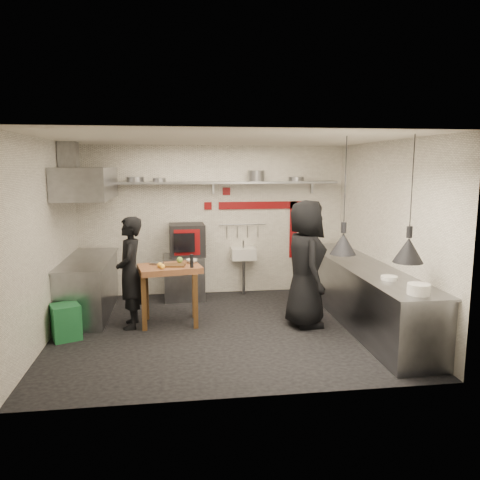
{
  "coord_description": "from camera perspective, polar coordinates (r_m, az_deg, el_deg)",
  "views": [
    {
      "loc": [
        -0.68,
        -6.68,
        2.44
      ],
      "look_at": [
        0.27,
        0.3,
        1.31
      ],
      "focal_mm": 35.0,
      "sensor_mm": 36.0,
      "label": 1
    }
  ],
  "objects": [
    {
      "name": "small_bowl_right",
      "position": [
        6.54,
        17.73,
        -4.42
      ],
      "size": [
        0.26,
        0.26,
        0.05
      ],
      "primitive_type": "cylinder",
      "rotation": [
        0.0,
        0.0,
        0.24
      ],
      "color": "silver",
      "rests_on": "counter_right_top"
    },
    {
      "name": "prep_table",
      "position": [
        7.33,
        -8.51,
        -6.62
      ],
      "size": [
        1.02,
        0.8,
        0.92
      ],
      "primitive_type": null,
      "rotation": [
        0.0,
        0.0,
        0.18
      ],
      "color": "brown",
      "rests_on": "floor"
    },
    {
      "name": "stock_pot",
      "position": [
        8.73,
        2.02,
        7.82
      ],
      "size": [
        0.3,
        0.3,
        0.2
      ],
      "primitive_type": "cylinder",
      "rotation": [
        0.0,
        0.0,
        -0.01
      ],
      "color": "slate",
      "rests_on": "back_shelf"
    },
    {
      "name": "counter_right",
      "position": [
        7.52,
        14.77,
        -6.5
      ],
      "size": [
        0.7,
        3.8,
        0.9
      ],
      "primitive_type": "cube",
      "color": "slate",
      "rests_on": "floor"
    },
    {
      "name": "pepper_mill",
      "position": [
        7.02,
        -5.91,
        -2.57
      ],
      "size": [
        0.06,
        0.06,
        0.2
      ],
      "primitive_type": "cylinder",
      "rotation": [
        0.0,
        0.0,
        -0.11
      ],
      "color": "black",
      "rests_on": "prep_table"
    },
    {
      "name": "counter_right_top",
      "position": [
        7.42,
        14.92,
        -3.04
      ],
      "size": [
        0.76,
        3.9,
        0.03
      ],
      "primitive_type": "cube",
      "color": "slate",
      "rests_on": "counter_right"
    },
    {
      "name": "extractor_hood",
      "position": [
        7.87,
        -18.23,
        6.58
      ],
      "size": [
        0.78,
        1.6,
        0.5
      ],
      "primitive_type": "cube",
      "color": "slate",
      "rests_on": "ceiling"
    },
    {
      "name": "sink_tap",
      "position": [
        8.82,
        0.41,
        -0.53
      ],
      "size": [
        0.03,
        0.03,
        0.14
      ],
      "primitive_type": "cylinder",
      "color": "slate",
      "rests_on": "hand_sink"
    },
    {
      "name": "pan_right",
      "position": [
        8.89,
        6.86,
        7.4
      ],
      "size": [
        0.34,
        0.34,
        0.08
      ],
      "primitive_type": "cylinder",
      "rotation": [
        0.0,
        0.0,
        0.22
      ],
      "color": "slate",
      "rests_on": "back_shelf"
    },
    {
      "name": "sink_drain",
      "position": [
        8.9,
        0.44,
        -4.51
      ],
      "size": [
        0.06,
        0.06,
        0.66
      ],
      "primitive_type": "cylinder",
      "color": "slate",
      "rests_on": "floor"
    },
    {
      "name": "back_shelf",
      "position": [
        8.64,
        -3.22,
        7.0
      ],
      "size": [
        4.6,
        0.34,
        0.04
      ],
      "primitive_type": "cube",
      "color": "slate",
      "rests_on": "wall_back"
    },
    {
      "name": "wall_back",
      "position": [
        8.87,
        -3.27,
        2.39
      ],
      "size": [
        5.0,
        0.04,
        2.8
      ],
      "primitive_type": "cube",
      "color": "white",
      "rests_on": "floor"
    },
    {
      "name": "shelf_bracket_right",
      "position": [
        9.14,
        8.75,
        6.4
      ],
      "size": [
        0.04,
        0.06,
        0.24
      ],
      "primitive_type": "cube",
      "color": "slate",
      "rests_on": "wall_back"
    },
    {
      "name": "green_bin",
      "position": [
        7.14,
        -20.46,
        -9.32
      ],
      "size": [
        0.49,
        0.49,
        0.5
      ],
      "primitive_type": "cube",
      "rotation": [
        0.0,
        0.0,
        0.41
      ],
      "color": "#1B6333",
      "rests_on": "floor"
    },
    {
      "name": "red_tile_b",
      "position": [
        8.82,
        -3.93,
        4.17
      ],
      "size": [
        0.14,
        0.02,
        0.14
      ],
      "primitive_type": "cube",
      "color": "maroon",
      "rests_on": "wall_back"
    },
    {
      "name": "shelf_bracket_mid",
      "position": [
        8.79,
        -3.29,
        6.39
      ],
      "size": [
        0.04,
        0.06,
        0.24
      ],
      "primitive_type": "cube",
      "color": "slate",
      "rests_on": "wall_back"
    },
    {
      "name": "floor",
      "position": [
        7.15,
        -1.83,
        -10.82
      ],
      "size": [
        5.0,
        5.0,
        0.0
      ],
      "primitive_type": "plane",
      "color": "black",
      "rests_on": "ground"
    },
    {
      "name": "plate_stack",
      "position": [
        5.9,
        20.96,
        -5.62
      ],
      "size": [
        0.28,
        0.28,
        0.13
      ],
      "primitive_type": "cylinder",
      "rotation": [
        0.0,
        0.0,
        0.05
      ],
      "color": "silver",
      "rests_on": "counter_right_top"
    },
    {
      "name": "heat_lamp_near",
      "position": [
        6.18,
        12.66,
        5.22
      ],
      "size": [
        0.41,
        0.41,
        1.52
      ],
      "primitive_type": null,
      "rotation": [
        0.0,
        0.0,
        0.21
      ],
      "color": "black",
      "rests_on": "ceiling"
    },
    {
      "name": "pan_mid_left",
      "position": [
        8.61,
        -9.82,
        7.24
      ],
      "size": [
        0.23,
        0.23,
        0.07
      ],
      "primitive_type": "cylinder",
      "rotation": [
        0.0,
        0.0,
        -0.0
      ],
      "color": "slate",
      "rests_on": "back_shelf"
    },
    {
      "name": "pan_far_left",
      "position": [
        8.64,
        -12.65,
        7.23
      ],
      "size": [
        0.37,
        0.37,
        0.09
      ],
      "primitive_type": "cylinder",
      "rotation": [
        0.0,
        0.0,
        -0.22
      ],
      "color": "slate",
      "rests_on": "back_shelf"
    },
    {
      "name": "heat_lamp_far",
      "position": [
        5.99,
        20.16,
        4.65
      ],
      "size": [
        0.4,
        0.4,
        1.54
      ],
      "primitive_type": null,
      "rotation": [
        0.0,
        0.0,
        0.1
      ],
      "color": "black",
      "rests_on": "ceiling"
    },
    {
      "name": "shelf_bracket_left",
      "position": [
        8.85,
        -15.72,
        6.08
      ],
      "size": [
        0.04,
        0.06,
        0.24
      ],
      "primitive_type": "cube",
      "color": "slate",
      "rests_on": "wall_back"
    },
    {
      "name": "hand_sink",
      "position": [
        8.85,
        0.41,
        -1.67
      ],
      "size": [
        0.46,
        0.34,
        0.22
      ],
      "primitive_type": "cube",
      "color": "silver",
      "rests_on": "wall_back"
    },
    {
      "name": "oven_door",
      "position": [
        8.3,
        -6.48,
        -0.28
      ],
      "size": [
        0.46,
        0.05,
        0.46
      ],
      "primitive_type": "cube",
      "rotation": [
        0.0,
        0.0,
        0.04
      ],
      "color": "maroon",
      "rests_on": "combi_oven"
    },
    {
      "name": "combi_oven",
      "position": [
        8.57,
        -6.47,
        0.02
      ],
      "size": [
        0.65,
        0.61,
        0.58
      ],
      "primitive_type": "cube",
      "rotation": [
        0.0,
        0.0,
        0.04
      ],
      "color": "black",
      "rests_on": "oven_stand"
    },
    {
      "name": "ceiling",
      "position": [
        6.73,
        -1.96,
        12.21
      ],
      "size": [
        5.0,
        5.0,
        0.0
      ],
      "primitive_type": "plane",
      "color": "silver",
      "rests_on": "floor"
    },
    {
      "name": "red_band_vert",
      "position": [
        9.13,
        6.5,
        1.27
      ],
      "size": [
        0.14,
        0.02,
        1.1
      ],
      "primitive_type": "cube",
      "color": "maroon",
      "rests_on": "wall_back"
    },
    {
      "name": "wall_right",
      "position": [
        7.47,
        17.55,
        0.72
      ],
      "size": [
        0.04,
        4.2,
        2.8
      ],
      "primitive_type": "cube",
      "color": "white",
      "rests_on": "floor"
    },
    {
      "name": "steel_tray",
      "position": [
        7.34,
        -10.12,
        -2.84
      ],
      "size": [
        0.22,
        0.19,
        0.03
      ],
      "primitive_type": "cube",
      "rotation": [
        0.0,
        0.0,
        -0.42
      ],
      "color": "slate",
      "rests_on": "prep_table"
    },
    {
      "name": "counter_left_top",
      "position": [
        8.02,
        -18.15,
        -2.28
      ],
      "size": [
        0.76,
        2.0,
        0.03
      ],
      "primitive_type": "cube",
      "color": "slate",
      "rests_on": "counter_left"
    },
    {
      "name": "oven_stand",
      "position": [
        8.69,
        -6.84,
        -4.51
      ],
      "size": [
        0.75,
        0.68,
        0.8
      ],
      "primitive_type": "cube",
      "rotation": [
        0.0,
        0.0,
        0.04
      ],
      "color": "slate",
      "rests_on": "floor"
    },
    {
      "name": "hood_duct",
      "position": [
        7.91,
        -20.18,
        9.39
      ],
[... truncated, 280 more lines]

